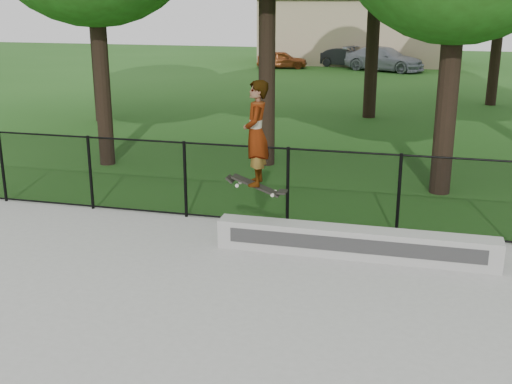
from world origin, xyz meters
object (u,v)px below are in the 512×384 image
grind_ledge (355,243)px  car_b (346,58)px  car_c (384,59)px  car_a (282,60)px  skater_airborne (256,135)px

grind_ledge → car_b: bearing=97.0°
car_b → car_c: car_c is taller
car_a → skater_airborne: bearing=-179.4°
car_a → car_c: size_ratio=0.70×
car_c → grind_ledge: bearing=-154.6°
car_a → car_c: bearing=-100.0°
car_a → car_c: car_c is taller
grind_ledge → car_c: bearing=92.6°
car_c → skater_airborne: size_ratio=2.26×
car_a → car_b: size_ratio=0.97×
car_b → car_a: bearing=129.4°
grind_ledge → car_b: (-3.76, 30.53, 0.26)m
grind_ledge → skater_airborne: 2.38m
car_b → skater_airborne: size_ratio=1.62×
grind_ledge → car_a: size_ratio=1.52×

